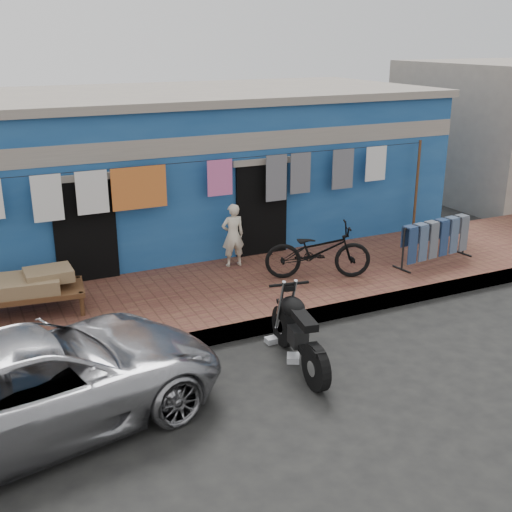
{
  "coord_description": "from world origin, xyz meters",
  "views": [
    {
      "loc": [
        -4.16,
        -6.74,
        4.48
      ],
      "look_at": [
        0.0,
        2.0,
        1.15
      ],
      "focal_mm": 45.0,
      "sensor_mm": 36.0,
      "label": 1
    }
  ],
  "objects_px": {
    "seated_person": "(233,235)",
    "motorcycle": "(299,331)",
    "charpoy": "(23,295)",
    "jeans_rack": "(435,241)",
    "bicycle": "(318,245)",
    "car": "(39,381)"
  },
  "relations": [
    {
      "from": "seated_person",
      "to": "motorcycle",
      "type": "distance_m",
      "value": 3.71
    },
    {
      "from": "motorcycle",
      "to": "seated_person",
      "type": "bearing_deg",
      "value": 90.55
    },
    {
      "from": "seated_person",
      "to": "charpoy",
      "type": "distance_m",
      "value": 4.0
    },
    {
      "from": "motorcycle",
      "to": "charpoy",
      "type": "xyz_separation_m",
      "value": [
        -3.36,
        2.99,
        0.03
      ]
    },
    {
      "from": "motorcycle",
      "to": "jeans_rack",
      "type": "relative_size",
      "value": 0.96
    },
    {
      "from": "bicycle",
      "to": "charpoy",
      "type": "distance_m",
      "value": 5.13
    },
    {
      "from": "car",
      "to": "motorcycle",
      "type": "bearing_deg",
      "value": -101.63
    },
    {
      "from": "motorcycle",
      "to": "charpoy",
      "type": "height_order",
      "value": "motorcycle"
    },
    {
      "from": "motorcycle",
      "to": "charpoy",
      "type": "relative_size",
      "value": 0.85
    },
    {
      "from": "bicycle",
      "to": "motorcycle",
      "type": "distance_m",
      "value": 2.98
    },
    {
      "from": "jeans_rack",
      "to": "seated_person",
      "type": "bearing_deg",
      "value": 157.62
    },
    {
      "from": "motorcycle",
      "to": "jeans_rack",
      "type": "distance_m",
      "value": 4.74
    },
    {
      "from": "seated_person",
      "to": "bicycle",
      "type": "height_order",
      "value": "bicycle"
    },
    {
      "from": "car",
      "to": "bicycle",
      "type": "xyz_separation_m",
      "value": [
        5.24,
        2.44,
        0.23
      ]
    },
    {
      "from": "bicycle",
      "to": "motorcycle",
      "type": "xyz_separation_m",
      "value": [
        -1.72,
        -2.4,
        -0.32
      ]
    },
    {
      "from": "motorcycle",
      "to": "charpoy",
      "type": "bearing_deg",
      "value": 147.81
    },
    {
      "from": "jeans_rack",
      "to": "car",
      "type": "bearing_deg",
      "value": -164.25
    },
    {
      "from": "car",
      "to": "bicycle",
      "type": "distance_m",
      "value": 5.79
    },
    {
      "from": "car",
      "to": "jeans_rack",
      "type": "distance_m",
      "value": 8.05
    },
    {
      "from": "charpoy",
      "to": "jeans_rack",
      "type": "height_order",
      "value": "jeans_rack"
    },
    {
      "from": "jeans_rack",
      "to": "motorcycle",
      "type": "bearing_deg",
      "value": -153.1
    },
    {
      "from": "car",
      "to": "seated_person",
      "type": "height_order",
      "value": "seated_person"
    }
  ]
}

